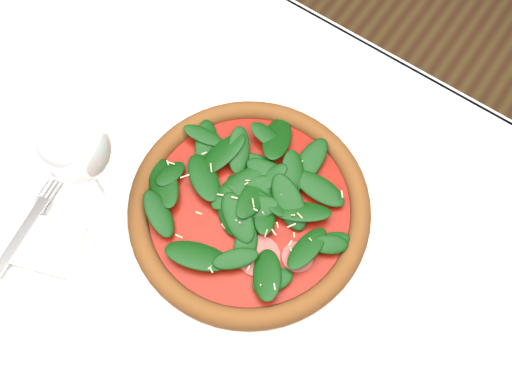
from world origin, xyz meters
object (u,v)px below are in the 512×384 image
Objects in this scene: pizza at (249,206)px; napkin at (22,239)px; wine_glass at (73,146)px; plate at (249,212)px.

pizza is 2.68× the size of napkin.
pizza is 1.94× the size of wine_glass.
pizza is 0.30m from napkin.
wine_glass reaches higher than pizza.
napkin is at bearing -137.72° from pizza.
plate reaches higher than napkin.
pizza is at bearing 27.70° from wine_glass.
plate is 0.90× the size of pizza.
pizza is at bearing 42.28° from napkin.
wine_glass is at bearing -152.30° from pizza.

